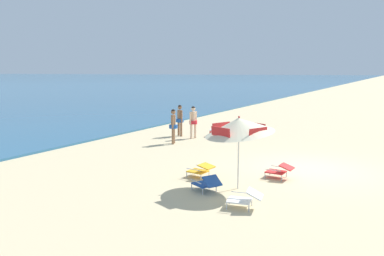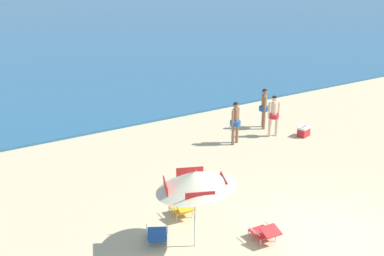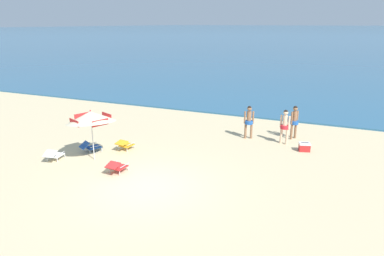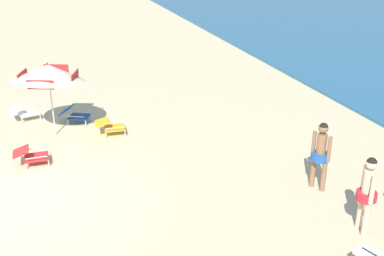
# 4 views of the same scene
# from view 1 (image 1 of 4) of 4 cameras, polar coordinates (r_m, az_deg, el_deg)

# --- Properties ---
(ground_plane) EXTENTS (800.00, 800.00, 0.00)m
(ground_plane) POSITION_cam_1_polar(r_m,az_deg,el_deg) (14.69, 16.97, -5.82)
(ground_plane) COLOR #CCB78C
(beach_umbrella_striped_main) EXTENTS (2.95, 2.95, 2.29)m
(beach_umbrella_striped_main) POSITION_cam_1_polar(r_m,az_deg,el_deg) (11.45, 6.95, 0.31)
(beach_umbrella_striped_main) COLOR silver
(beach_umbrella_striped_main) RESTS_ON ground
(lounge_chair_under_umbrella) EXTENTS (0.89, 1.03, 0.53)m
(lounge_chair_under_umbrella) POSITION_cam_1_polar(r_m,az_deg,el_deg) (11.40, 2.19, -8.14)
(lounge_chair_under_umbrella) COLOR #1E4799
(lounge_chair_under_umbrella) RESTS_ON ground
(lounge_chair_beside_umbrella) EXTENTS (0.61, 0.90, 0.50)m
(lounge_chair_beside_umbrella) POSITION_cam_1_polar(r_m,az_deg,el_deg) (13.14, 12.82, -6.08)
(lounge_chair_beside_umbrella) COLOR red
(lounge_chair_beside_umbrella) RESTS_ON ground
(lounge_chair_facing_sea) EXTENTS (0.69, 0.97, 0.52)m
(lounge_chair_facing_sea) POSITION_cam_1_polar(r_m,az_deg,el_deg) (10.18, 7.81, -10.22)
(lounge_chair_facing_sea) COLOR white
(lounge_chair_facing_sea) RESTS_ON ground
(lounge_chair_spare_folded) EXTENTS (0.64, 0.91, 0.49)m
(lounge_chair_spare_folded) POSITION_cam_1_polar(r_m,az_deg,el_deg) (12.88, 1.32, -6.14)
(lounge_chair_spare_folded) COLOR gold
(lounge_chair_spare_folded) RESTS_ON ground
(person_standing_near_shore) EXTENTS (0.42, 0.44, 1.71)m
(person_standing_near_shore) POSITION_cam_1_polar(r_m,az_deg,el_deg) (21.03, -1.80, 1.47)
(person_standing_near_shore) COLOR #8C6042
(person_standing_near_shore) RESTS_ON ground
(person_standing_beside) EXTENTS (0.49, 0.42, 1.71)m
(person_standing_beside) POSITION_cam_1_polar(r_m,az_deg,el_deg) (20.28, 0.19, 1.21)
(person_standing_beside) COLOR beige
(person_standing_beside) RESTS_ON ground
(person_wading_in) EXTENTS (0.47, 0.42, 1.70)m
(person_wading_in) POSITION_cam_1_polar(r_m,az_deg,el_deg) (18.79, -2.78, 0.62)
(person_wading_in) COLOR #8C6042
(person_wading_in) RESTS_ON ground
(cooler_box) EXTENTS (0.58, 0.48, 0.43)m
(cooler_box) POSITION_cam_1_polar(r_m,az_deg,el_deg) (21.02, 3.15, -0.71)
(cooler_box) COLOR red
(cooler_box) RESTS_ON ground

